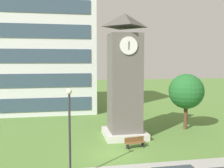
{
  "coord_description": "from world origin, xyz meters",
  "views": [
    {
      "loc": [
        -3.7,
        -19.69,
        7.38
      ],
      "look_at": [
        1.04,
        5.55,
        5.08
      ],
      "focal_mm": 41.8,
      "sensor_mm": 36.0,
      "label": 1
    }
  ],
  "objects_px": {
    "clock_tower": "(125,82)",
    "park_bench": "(135,142)",
    "street_lamp": "(70,124)",
    "tree_streetside": "(186,91)"
  },
  "relations": [
    {
      "from": "clock_tower",
      "to": "park_bench",
      "type": "distance_m",
      "value": 5.9
    },
    {
      "from": "street_lamp",
      "to": "tree_streetside",
      "type": "xyz_separation_m",
      "value": [
        12.61,
        10.03,
        0.53
      ]
    },
    {
      "from": "park_bench",
      "to": "street_lamp",
      "type": "relative_size",
      "value": 0.32
    },
    {
      "from": "clock_tower",
      "to": "tree_streetside",
      "type": "relative_size",
      "value": 1.97
    },
    {
      "from": "clock_tower",
      "to": "tree_streetside",
      "type": "distance_m",
      "value": 7.42
    },
    {
      "from": "street_lamp",
      "to": "tree_streetside",
      "type": "height_order",
      "value": "tree_streetside"
    },
    {
      "from": "clock_tower",
      "to": "park_bench",
      "type": "bearing_deg",
      "value": -87.75
    },
    {
      "from": "street_lamp",
      "to": "tree_streetside",
      "type": "distance_m",
      "value": 16.13
    },
    {
      "from": "tree_streetside",
      "to": "park_bench",
      "type": "bearing_deg",
      "value": -145.28
    },
    {
      "from": "clock_tower",
      "to": "street_lamp",
      "type": "relative_size",
      "value": 2.07
    }
  ]
}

